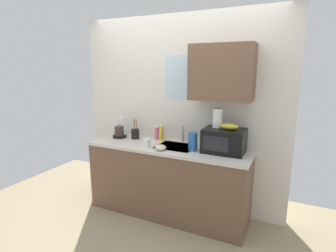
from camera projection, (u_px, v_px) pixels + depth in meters
kitchen_wall_assembly at (186, 107)px, 3.41m from camera, size 2.80×0.42×2.50m
counter_unit at (168, 179)px, 3.37m from camera, size 2.03×0.63×0.90m
sink_faucet at (183, 134)px, 3.42m from camera, size 0.03×0.03×0.21m
microwave at (224, 141)px, 3.00m from camera, size 0.46×0.35×0.27m
banana_bunch at (229, 126)px, 2.94m from camera, size 0.20×0.11×0.07m
paper_towel_roll at (217, 118)px, 3.03m from camera, size 0.11×0.11×0.22m
coffee_maker at (121, 130)px, 3.68m from camera, size 0.19×0.21×0.28m
dish_soap_bottle_yellow at (161, 133)px, 3.48m from camera, size 0.06×0.06×0.24m
dish_soap_bottle_pink at (157, 132)px, 3.56m from camera, size 0.06×0.06×0.20m
cereal_canister at (193, 142)px, 3.06m from camera, size 0.10×0.10×0.21m
mug_white at (147, 143)px, 3.23m from camera, size 0.08×0.08×0.09m
utensil_crock at (135, 134)px, 3.60m from camera, size 0.11×0.11×0.28m
small_bowl at (160, 147)px, 3.09m from camera, size 0.13×0.13×0.06m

